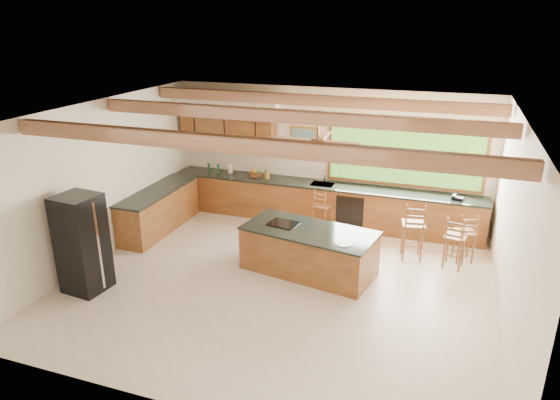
% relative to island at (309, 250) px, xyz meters
% --- Properties ---
extents(ground, '(7.20, 7.20, 0.00)m').
position_rel_island_xyz_m(ground, '(-0.37, -0.57, -0.42)').
color(ground, beige).
rests_on(ground, ground).
extents(room_shell, '(7.27, 6.54, 3.02)m').
position_rel_island_xyz_m(room_shell, '(-0.54, 0.08, 1.80)').
color(room_shell, silver).
rests_on(room_shell, ground).
extents(counter_run, '(7.12, 3.10, 1.22)m').
position_rel_island_xyz_m(counter_run, '(-1.19, 1.95, 0.05)').
color(counter_run, brown).
rests_on(counter_run, ground).
extents(island, '(2.53, 1.51, 0.85)m').
position_rel_island_xyz_m(island, '(0.00, 0.00, 0.00)').
color(island, brown).
rests_on(island, ground).
extents(refrigerator, '(0.73, 0.71, 1.70)m').
position_rel_island_xyz_m(refrigerator, '(-3.42, -1.87, 0.44)').
color(refrigerator, black).
rests_on(refrigerator, ground).
extents(bar_stool_a, '(0.42, 0.42, 0.97)m').
position_rel_island_xyz_m(bar_stool_a, '(-0.23, 1.83, 0.16)').
color(bar_stool_a, brown).
rests_on(bar_stool_a, ground).
extents(bar_stool_b, '(0.49, 0.49, 1.17)m').
position_rel_island_xyz_m(bar_stool_b, '(1.73, 1.11, 0.28)').
color(bar_stool_b, brown).
rests_on(bar_stool_b, ground).
extents(bar_stool_c, '(0.43, 0.43, 1.03)m').
position_rel_island_xyz_m(bar_stool_c, '(2.51, 0.98, 0.19)').
color(bar_stool_c, brown).
rests_on(bar_stool_c, ground).
extents(bar_stool_d, '(0.45, 0.45, 0.99)m').
position_rel_island_xyz_m(bar_stool_d, '(2.68, 1.32, 0.17)').
color(bar_stool_d, brown).
rests_on(bar_stool_d, ground).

